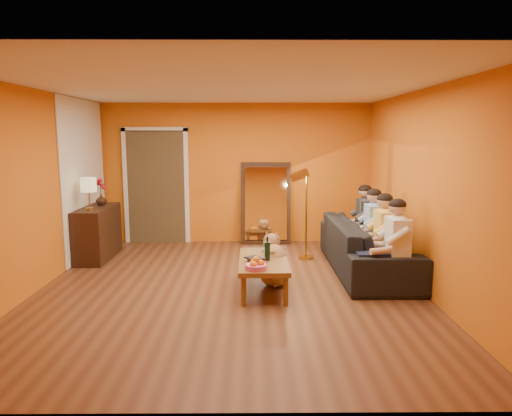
{
  "coord_description": "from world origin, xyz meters",
  "views": [
    {
      "loc": [
        0.3,
        -5.79,
        1.99
      ],
      "look_at": [
        0.35,
        0.5,
        1.0
      ],
      "focal_mm": 32.0,
      "sensor_mm": 36.0,
      "label": 1
    }
  ],
  "objects_px": {
    "coffee_table": "(263,275)",
    "vase": "(101,200)",
    "mirror_frame": "(266,203)",
    "table_lamp": "(89,194)",
    "person_far_left": "(397,247)",
    "person_mid_right": "(374,229)",
    "person_mid_left": "(385,237)",
    "dog": "(274,259)",
    "tumbler": "(272,254)",
    "sideboard": "(98,233)",
    "wine_bottle": "(267,249)",
    "sofa": "(367,246)",
    "person_far_right": "(365,222)",
    "laptop": "(276,251)",
    "floor_lamp": "(306,216)"
  },
  "relations": [
    {
      "from": "coffee_table",
      "to": "vase",
      "type": "distance_m",
      "value": 3.36
    },
    {
      "from": "mirror_frame",
      "to": "coffee_table",
      "type": "distance_m",
      "value": 2.77
    },
    {
      "from": "table_lamp",
      "to": "person_far_left",
      "type": "relative_size",
      "value": 0.42
    },
    {
      "from": "coffee_table",
      "to": "person_mid_right",
      "type": "bearing_deg",
      "value": 30.14
    },
    {
      "from": "person_mid_left",
      "to": "dog",
      "type": "bearing_deg",
      "value": -173.41
    },
    {
      "from": "coffee_table",
      "to": "dog",
      "type": "xyz_separation_m",
      "value": [
        0.16,
        0.26,
        0.14
      ]
    },
    {
      "from": "coffee_table",
      "to": "tumbler",
      "type": "xyz_separation_m",
      "value": [
        0.12,
        0.12,
        0.25
      ]
    },
    {
      "from": "table_lamp",
      "to": "vase",
      "type": "relative_size",
      "value": 2.78
    },
    {
      "from": "dog",
      "to": "person_mid_left",
      "type": "bearing_deg",
      "value": -17.38
    },
    {
      "from": "table_lamp",
      "to": "sideboard",
      "type": "bearing_deg",
      "value": 90.0
    },
    {
      "from": "wine_bottle",
      "to": "sofa",
      "type": "bearing_deg",
      "value": 31.88
    },
    {
      "from": "coffee_table",
      "to": "vase",
      "type": "xyz_separation_m",
      "value": [
        -2.68,
        1.88,
        0.73
      ]
    },
    {
      "from": "mirror_frame",
      "to": "person_far_left",
      "type": "height_order",
      "value": "mirror_frame"
    },
    {
      "from": "person_far_right",
      "to": "laptop",
      "type": "relative_size",
      "value": 3.5
    },
    {
      "from": "table_lamp",
      "to": "person_mid_left",
      "type": "bearing_deg",
      "value": -11.54
    },
    {
      "from": "mirror_frame",
      "to": "dog",
      "type": "xyz_separation_m",
      "value": [
        0.05,
        -2.45,
        -0.41
      ]
    },
    {
      "from": "sideboard",
      "to": "laptop",
      "type": "height_order",
      "value": "sideboard"
    },
    {
      "from": "mirror_frame",
      "to": "laptop",
      "type": "distance_m",
      "value": 2.38
    },
    {
      "from": "person_mid_left",
      "to": "table_lamp",
      "type": "bearing_deg",
      "value": 168.46
    },
    {
      "from": "wine_bottle",
      "to": "person_far_right",
      "type": "bearing_deg",
      "value": 44.1
    },
    {
      "from": "person_far_left",
      "to": "vase",
      "type": "bearing_deg",
      "value": 155.49
    },
    {
      "from": "sofa",
      "to": "person_mid_left",
      "type": "distance_m",
      "value": 0.53
    },
    {
      "from": "person_far_left",
      "to": "laptop",
      "type": "height_order",
      "value": "person_far_left"
    },
    {
      "from": "table_lamp",
      "to": "floor_lamp",
      "type": "relative_size",
      "value": 0.35
    },
    {
      "from": "table_lamp",
      "to": "person_far_right",
      "type": "height_order",
      "value": "table_lamp"
    },
    {
      "from": "laptop",
      "to": "person_far_left",
      "type": "bearing_deg",
      "value": -50.62
    },
    {
      "from": "laptop",
      "to": "sofa",
      "type": "bearing_deg",
      "value": -12.31
    },
    {
      "from": "dog",
      "to": "sideboard",
      "type": "bearing_deg",
      "value": 130.25
    },
    {
      "from": "mirror_frame",
      "to": "tumbler",
      "type": "height_order",
      "value": "mirror_frame"
    },
    {
      "from": "person_far_left",
      "to": "person_mid_right",
      "type": "height_order",
      "value": "same"
    },
    {
      "from": "table_lamp",
      "to": "laptop",
      "type": "relative_size",
      "value": 1.46
    },
    {
      "from": "coffee_table",
      "to": "floor_lamp",
      "type": "distance_m",
      "value": 1.8
    },
    {
      "from": "mirror_frame",
      "to": "coffee_table",
      "type": "relative_size",
      "value": 1.25
    },
    {
      "from": "dog",
      "to": "person_far_right",
      "type": "relative_size",
      "value": 0.58
    },
    {
      "from": "mirror_frame",
      "to": "person_mid_right",
      "type": "distance_m",
      "value": 2.34
    },
    {
      "from": "mirror_frame",
      "to": "sideboard",
      "type": "relative_size",
      "value": 1.29
    },
    {
      "from": "sofa",
      "to": "person_far_right",
      "type": "bearing_deg",
      "value": -11.31
    },
    {
      "from": "person_far_left",
      "to": "person_far_right",
      "type": "bearing_deg",
      "value": 90.0
    },
    {
      "from": "person_far_right",
      "to": "person_far_left",
      "type": "bearing_deg",
      "value": -90.0
    },
    {
      "from": "floor_lamp",
      "to": "person_far_right",
      "type": "xyz_separation_m",
      "value": [
        0.96,
        -0.03,
        -0.11
      ]
    },
    {
      "from": "person_mid_left",
      "to": "tumbler",
      "type": "xyz_separation_m",
      "value": [
        -1.57,
        -0.32,
        -0.15
      ]
    },
    {
      "from": "table_lamp",
      "to": "person_far_left",
      "type": "xyz_separation_m",
      "value": [
        4.37,
        -1.44,
        -0.49
      ]
    },
    {
      "from": "sideboard",
      "to": "wine_bottle",
      "type": "bearing_deg",
      "value": -31.63
    },
    {
      "from": "coffee_table",
      "to": "laptop",
      "type": "distance_m",
      "value": 0.45
    },
    {
      "from": "mirror_frame",
      "to": "vase",
      "type": "xyz_separation_m",
      "value": [
        -2.79,
        -0.83,
        0.18
      ]
    },
    {
      "from": "mirror_frame",
      "to": "laptop",
      "type": "xyz_separation_m",
      "value": [
        0.07,
        -2.36,
        -0.33
      ]
    },
    {
      "from": "sofa",
      "to": "coffee_table",
      "type": "relative_size",
      "value": 2.09
    },
    {
      "from": "mirror_frame",
      "to": "laptop",
      "type": "bearing_deg",
      "value": -88.3
    },
    {
      "from": "person_mid_left",
      "to": "person_far_right",
      "type": "distance_m",
      "value": 1.1
    },
    {
      "from": "mirror_frame",
      "to": "vase",
      "type": "distance_m",
      "value": 2.92
    }
  ]
}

